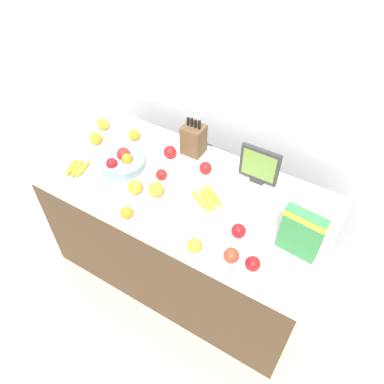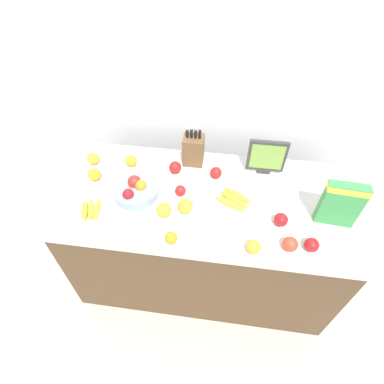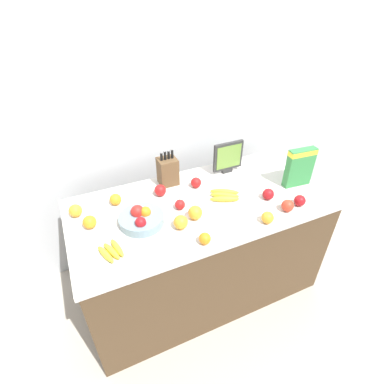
{
  "view_description": "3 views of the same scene",
  "coord_description": "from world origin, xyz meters",
  "px_view_note": "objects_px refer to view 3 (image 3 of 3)",
  "views": [
    {
      "loc": [
        0.84,
        -1.3,
        2.44
      ],
      "look_at": [
        0.09,
        -0.06,
        0.93
      ],
      "focal_mm": 35.0,
      "sensor_mm": 36.0,
      "label": 1
    },
    {
      "loc": [
        0.08,
        -1.23,
        2.2
      ],
      "look_at": [
        -0.08,
        -0.06,
        0.95
      ],
      "focal_mm": 28.0,
      "sensor_mm": 36.0,
      "label": 2
    },
    {
      "loc": [
        -0.72,
        -1.43,
        2.09
      ],
      "look_at": [
        -0.06,
        0.03,
        0.94
      ],
      "focal_mm": 28.0,
      "sensor_mm": 36.0,
      "label": 3
    }
  ],
  "objects_px": {
    "orange_mid_right": "(75,211)",
    "apple_near_bananas": "(300,201)",
    "small_monitor": "(228,157)",
    "cereal_box": "(300,166)",
    "apple_leftmost": "(196,183)",
    "banana_bunch_right": "(112,251)",
    "apple_rightmost": "(160,190)",
    "orange_by_cereal": "(90,222)",
    "banana_bunch_left": "(225,195)",
    "apple_middle": "(268,194)",
    "orange_near_bowl": "(268,218)",
    "orange_front_left": "(181,222)",
    "orange_back_center": "(195,213)",
    "apple_by_knife_block": "(180,204)",
    "apple_rear": "(288,206)",
    "orange_front_right": "(115,199)",
    "orange_mid_left": "(205,239)",
    "fruit_bowl": "(141,218)",
    "knife_block": "(168,171)"
  },
  "relations": [
    {
      "from": "small_monitor",
      "to": "apple_middle",
      "type": "relative_size",
      "value": 3.23
    },
    {
      "from": "banana_bunch_right",
      "to": "apple_by_knife_block",
      "type": "height_order",
      "value": "apple_by_knife_block"
    },
    {
      "from": "fruit_bowl",
      "to": "banana_bunch_right",
      "type": "distance_m",
      "value": 0.28
    },
    {
      "from": "apple_leftmost",
      "to": "orange_by_cereal",
      "type": "xyz_separation_m",
      "value": [
        -0.76,
        -0.13,
        0.0
      ]
    },
    {
      "from": "banana_bunch_right",
      "to": "orange_mid_right",
      "type": "relative_size",
      "value": 2.21
    },
    {
      "from": "apple_leftmost",
      "to": "apple_by_knife_block",
      "type": "relative_size",
      "value": 1.12
    },
    {
      "from": "apple_near_bananas",
      "to": "apple_rear",
      "type": "bearing_deg",
      "value": -173.61
    },
    {
      "from": "banana_bunch_right",
      "to": "apple_rightmost",
      "type": "distance_m",
      "value": 0.58
    },
    {
      "from": "banana_bunch_right",
      "to": "orange_front_right",
      "type": "bearing_deg",
      "value": 74.22
    },
    {
      "from": "apple_near_bananas",
      "to": "orange_back_center",
      "type": "xyz_separation_m",
      "value": [
        -0.68,
        0.16,
        0.01
      ]
    },
    {
      "from": "apple_leftmost",
      "to": "orange_mid_right",
      "type": "bearing_deg",
      "value": 178.5
    },
    {
      "from": "apple_rightmost",
      "to": "orange_by_cereal",
      "type": "height_order",
      "value": "same"
    },
    {
      "from": "banana_bunch_right",
      "to": "apple_leftmost",
      "type": "bearing_deg",
      "value": 29.42
    },
    {
      "from": "cereal_box",
      "to": "orange_by_cereal",
      "type": "relative_size",
      "value": 3.51
    },
    {
      "from": "apple_near_bananas",
      "to": "apple_middle",
      "type": "bearing_deg",
      "value": 135.48
    },
    {
      "from": "apple_rear",
      "to": "orange_near_bowl",
      "type": "relative_size",
      "value": 1.04
    },
    {
      "from": "banana_bunch_right",
      "to": "apple_rightmost",
      "type": "bearing_deg",
      "value": 43.33
    },
    {
      "from": "orange_front_right",
      "to": "orange_back_center",
      "type": "relative_size",
      "value": 0.86
    },
    {
      "from": "apple_rightmost",
      "to": "orange_mid_right",
      "type": "distance_m",
      "value": 0.56
    },
    {
      "from": "cereal_box",
      "to": "apple_middle",
      "type": "height_order",
      "value": "cereal_box"
    },
    {
      "from": "fruit_bowl",
      "to": "apple_leftmost",
      "type": "bearing_deg",
      "value": 24.8
    },
    {
      "from": "cereal_box",
      "to": "orange_mid_left",
      "type": "bearing_deg",
      "value": -158.42
    },
    {
      "from": "cereal_box",
      "to": "banana_bunch_left",
      "type": "height_order",
      "value": "cereal_box"
    },
    {
      "from": "apple_near_bananas",
      "to": "cereal_box",
      "type": "bearing_deg",
      "value": 54.58
    },
    {
      "from": "orange_front_right",
      "to": "fruit_bowl",
      "type": "bearing_deg",
      "value": -68.17
    },
    {
      "from": "apple_rightmost",
      "to": "orange_back_center",
      "type": "xyz_separation_m",
      "value": [
        0.12,
        -0.32,
        0.0
      ]
    },
    {
      "from": "apple_leftmost",
      "to": "apple_by_knife_block",
      "type": "xyz_separation_m",
      "value": [
        -0.2,
        -0.18,
        -0.0
      ]
    },
    {
      "from": "small_monitor",
      "to": "fruit_bowl",
      "type": "xyz_separation_m",
      "value": [
        -0.77,
        -0.3,
        -0.1
      ]
    },
    {
      "from": "banana_bunch_right",
      "to": "apple_middle",
      "type": "xyz_separation_m",
      "value": [
        1.08,
        0.06,
        0.02
      ]
    },
    {
      "from": "apple_by_knife_block",
      "to": "apple_rightmost",
      "type": "bearing_deg",
      "value": 109.02
    },
    {
      "from": "knife_block",
      "to": "apple_rear",
      "type": "bearing_deg",
      "value": -46.59
    },
    {
      "from": "apple_rear",
      "to": "orange_back_center",
      "type": "distance_m",
      "value": 0.6
    },
    {
      "from": "cereal_box",
      "to": "orange_front_right",
      "type": "relative_size",
      "value": 3.68
    },
    {
      "from": "apple_near_bananas",
      "to": "orange_mid_right",
      "type": "relative_size",
      "value": 0.92
    },
    {
      "from": "orange_mid_left",
      "to": "orange_back_center",
      "type": "xyz_separation_m",
      "value": [
        0.04,
        0.22,
        0.01
      ]
    },
    {
      "from": "small_monitor",
      "to": "apple_rightmost",
      "type": "relative_size",
      "value": 3.08
    },
    {
      "from": "cereal_box",
      "to": "apple_leftmost",
      "type": "relative_size",
      "value": 3.78
    },
    {
      "from": "apple_near_bananas",
      "to": "apple_middle",
      "type": "xyz_separation_m",
      "value": [
        -0.15,
        0.14,
        0.0
      ]
    },
    {
      "from": "banana_bunch_right",
      "to": "apple_near_bananas",
      "type": "relative_size",
      "value": 2.4
    },
    {
      "from": "orange_mid_right",
      "to": "apple_near_bananas",
      "type": "bearing_deg",
      "value": -20.1
    },
    {
      "from": "banana_bunch_right",
      "to": "apple_near_bananas",
      "type": "xyz_separation_m",
      "value": [
        1.22,
        -0.09,
        0.02
      ]
    },
    {
      "from": "orange_mid_right",
      "to": "small_monitor",
      "type": "bearing_deg",
      "value": 3.17
    },
    {
      "from": "apple_middle",
      "to": "orange_mid_left",
      "type": "bearing_deg",
      "value": -161.02
    },
    {
      "from": "orange_back_center",
      "to": "orange_by_cereal",
      "type": "distance_m",
      "value": 0.64
    },
    {
      "from": "apple_rear",
      "to": "orange_by_cereal",
      "type": "bearing_deg",
      "value": 163.02
    },
    {
      "from": "apple_rightmost",
      "to": "orange_mid_left",
      "type": "bearing_deg",
      "value": -82.18
    },
    {
      "from": "orange_near_bowl",
      "to": "orange_front_left",
      "type": "distance_m",
      "value": 0.53
    },
    {
      "from": "small_monitor",
      "to": "apple_rear",
      "type": "distance_m",
      "value": 0.59
    },
    {
      "from": "fruit_bowl",
      "to": "orange_mid_right",
      "type": "height_order",
      "value": "fruit_bowl"
    },
    {
      "from": "orange_front_right",
      "to": "apple_rear",
      "type": "bearing_deg",
      "value": -27.89
    }
  ]
}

